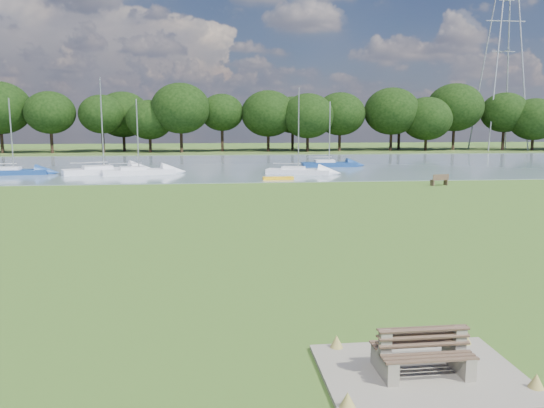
{
  "coord_description": "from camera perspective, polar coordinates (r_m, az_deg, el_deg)",
  "views": [
    {
      "loc": [
        -4.28,
        -24.1,
        5.32
      ],
      "look_at": [
        -1.86,
        -2.0,
        1.86
      ],
      "focal_mm": 35.0,
      "sensor_mm": 36.0,
      "label": 1
    }
  ],
  "objects": [
    {
      "name": "river",
      "position": [
        66.45,
        -2.54,
        4.24
      ],
      "size": [
        220.0,
        40.0,
        0.1
      ],
      "primitive_type": "cube",
      "color": "slate",
      "rests_on": "ground"
    },
    {
      "name": "riverbank_bench",
      "position": [
        46.79,
        17.59,
        2.49
      ],
      "size": [
        1.64,
        0.83,
        0.97
      ],
      "rotation": [
        0.0,
        0.0,
        0.24
      ],
      "color": "brown",
      "rests_on": "ground"
    },
    {
      "name": "kayak",
      "position": [
        48.72,
        0.66,
        2.79
      ],
      "size": [
        2.86,
        0.84,
        0.28
      ],
      "primitive_type": "cube",
      "rotation": [
        0.0,
        0.0,
        0.07
      ],
      "color": "yellow",
      "rests_on": "river"
    },
    {
      "name": "sailboat_1",
      "position": [
        55.15,
        -14.21,
        3.58
      ],
      "size": [
        7.37,
        3.73,
        7.5
      ],
      "rotation": [
        0.0,
        0.0,
        0.26
      ],
      "color": "white",
      "rests_on": "river"
    },
    {
      "name": "sailboat_6",
      "position": [
        63.18,
        6.1,
        4.44
      ],
      "size": [
        6.45,
        1.87,
        7.59
      ],
      "rotation": [
        0.0,
        0.0,
        -0.01
      ],
      "color": "navy",
      "rests_on": "river"
    },
    {
      "name": "ground",
      "position": [
        25.05,
        3.74,
        -3.45
      ],
      "size": [
        220.0,
        220.0,
        0.0
      ],
      "primitive_type": "plane",
      "color": "#5B722F"
    },
    {
      "name": "bench_pair",
      "position": [
        11.97,
        15.85,
        -15.12
      ],
      "size": [
        1.96,
        1.17,
        1.05
      ],
      "rotation": [
        0.0,
        0.0,
        0.01
      ],
      "color": "gray",
      "rests_on": "concrete_pad"
    },
    {
      "name": "far_bank",
      "position": [
        96.34,
        -3.71,
        5.65
      ],
      "size": [
        220.0,
        20.0,
        0.4
      ],
      "primitive_type": "cube",
      "color": "#4C6626",
      "rests_on": "ground"
    },
    {
      "name": "sailboat_4",
      "position": [
        57.1,
        -17.7,
        3.62
      ],
      "size": [
        8.33,
        5.11,
        9.67
      ],
      "rotation": [
        0.0,
        0.0,
        0.38
      ],
      "color": "white",
      "rests_on": "river"
    },
    {
      "name": "tree_line",
      "position": [
        92.27,
        -2.87,
        9.81
      ],
      "size": [
        145.98,
        9.57,
        11.59
      ],
      "color": "black",
      "rests_on": "far_bank"
    },
    {
      "name": "pylon",
      "position": [
        109.29,
        23.81,
        17.57
      ],
      "size": [
        7.53,
        5.28,
        37.66
      ],
      "color": "#999DA4",
      "rests_on": "far_bank"
    },
    {
      "name": "sailboat_0",
      "position": [
        54.37,
        2.77,
        3.73
      ],
      "size": [
        6.73,
        3.88,
        8.7
      ],
      "rotation": [
        0.0,
        0.0,
        -0.34
      ],
      "color": "white",
      "rests_on": "river"
    },
    {
      "name": "concrete_pad",
      "position": [
        12.17,
        15.75,
        -17.18
      ],
      "size": [
        4.2,
        3.2,
        0.1
      ],
      "primitive_type": "cube",
      "color": "gray",
      "rests_on": "ground"
    },
    {
      "name": "sailboat_2",
      "position": [
        59.36,
        -26.08,
        3.29
      ],
      "size": [
        6.5,
        2.24,
        7.6
      ],
      "rotation": [
        0.0,
        0.0,
        0.07
      ],
      "color": "navy",
      "rests_on": "river"
    }
  ]
}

